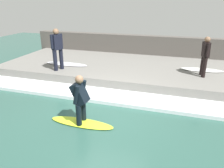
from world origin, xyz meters
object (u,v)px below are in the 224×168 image
object	(u,v)px
surfboard_riding	(82,123)
surfboard_waiting_far	(202,70)
surfer_riding	(80,97)
surfboard_waiting_near	(67,64)
surfer_waiting_near	(57,47)
surfer_waiting_far	(205,54)

from	to	relation	value
surfboard_riding	surfboard_waiting_far	xyz separation A→B (m)	(4.74, -3.42, 0.45)
surfer_riding	surfboard_waiting_near	distance (m)	4.61
surfboard_riding	surfboard_waiting_near	xyz separation A→B (m)	(3.86, 2.50, 0.45)
surfer_waiting_near	surfboard_waiting_near	distance (m)	1.23
surfboard_waiting_near	surfer_waiting_far	bearing A→B (deg)	-88.76
surfboard_riding	surfboard_waiting_near	world-z (taller)	surfboard_waiting_near
surfer_riding	surfer_waiting_near	world-z (taller)	surfer_waiting_near
surfer_waiting_far	surfboard_waiting_far	world-z (taller)	surfer_waiting_far
surfboard_waiting_near	surfboard_waiting_far	distance (m)	5.99
surfer_waiting_far	surfboard_waiting_far	size ratio (longest dim) A/B	0.87
surfboard_waiting_near	surfboard_waiting_far	bearing A→B (deg)	-81.48
surfboard_riding	surfboard_waiting_near	size ratio (longest dim) A/B	0.90
surfer_waiting_far	surfer_waiting_near	bearing A→B (deg)	99.02
surfer_waiting_near	surfer_waiting_far	size ratio (longest dim) A/B	1.12
surfer_waiting_near	surfboard_waiting_far	world-z (taller)	surfer_waiting_near
surfboard_waiting_far	surfer_waiting_far	bearing A→B (deg)	176.59
surfboard_waiting_near	surfer_waiting_near	bearing A→B (deg)	-175.00
surfboard_riding	surfer_waiting_far	world-z (taller)	surfer_waiting_far
surfboard_waiting_near	surfboard_waiting_far	world-z (taller)	same
surfboard_riding	surfboard_waiting_far	size ratio (longest dim) A/B	1.06
surfboard_waiting_near	surfer_waiting_far	world-z (taller)	surfer_waiting_far
surfboard_riding	surfer_riding	size ratio (longest dim) A/B	1.36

